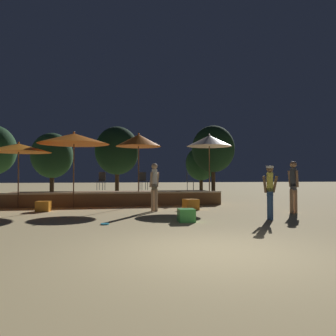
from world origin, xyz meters
name	(u,v)px	position (x,y,z in m)	size (l,w,h in m)	color
ground_plane	(211,252)	(0.00, 0.00, 0.00)	(120.00, 120.00, 0.00)	tan
wooden_deck	(114,198)	(-1.48, 10.40, 0.28)	(9.81, 2.90, 0.64)	brown
patio_umbrella_0	(209,141)	(2.89, 9.08, 2.98)	(2.11, 2.11, 3.32)	brown
patio_umbrella_1	(19,148)	(-5.44, 8.92, 2.51)	(2.62, 2.62, 2.77)	brown
patio_umbrella_2	(139,141)	(-0.42, 9.11, 2.94)	(2.05, 2.05, 3.30)	brown
patio_umbrella_3	(74,139)	(-3.21, 8.81, 2.93)	(2.99, 2.99, 3.24)	brown
cube_seat_0	(191,205)	(1.45, 7.00, 0.21)	(0.62, 0.62, 0.42)	orange
cube_seat_1	(43,206)	(-4.19, 7.52, 0.19)	(0.52, 0.52, 0.39)	orange
cube_seat_2	(186,215)	(0.48, 3.79, 0.19)	(0.49, 0.49, 0.38)	#4CC651
person_0	(154,185)	(-0.03, 6.80, 1.02)	(0.45, 0.36, 1.83)	tan
person_2	(270,190)	(3.13, 3.76, 0.93)	(0.50, 0.29, 1.66)	#2D4C7F
person_3	(293,184)	(4.81, 5.21, 1.05)	(0.31, 0.51, 1.88)	#997051
bistro_chair_0	(188,179)	(2.14, 10.08, 1.18)	(0.42, 0.42, 0.90)	#2D3338
bistro_chair_1	(143,179)	(0.00, 11.03, 1.18)	(0.42, 0.42, 0.90)	#2D3338
bistro_chair_2	(102,179)	(-2.07, 11.11, 1.18)	(0.44, 0.44, 0.90)	#2D3338
frisbee_disc	(105,224)	(-1.87, 3.67, 0.02)	(0.24, 0.24, 0.03)	#33B2D8
background_tree_0	(117,151)	(-1.11, 17.84, 3.12)	(3.11, 3.11, 4.84)	#3D2B1C
background_tree_1	(213,149)	(5.59, 16.56, 3.24)	(3.01, 3.01, 4.91)	#3D2B1C
background_tree_2	(201,164)	(5.66, 19.84, 2.34)	(2.49, 2.49, 3.72)	#3D2B1C
background_tree_3	(52,156)	(-5.38, 17.01, 2.68)	(2.70, 2.70, 4.18)	#3D2B1C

